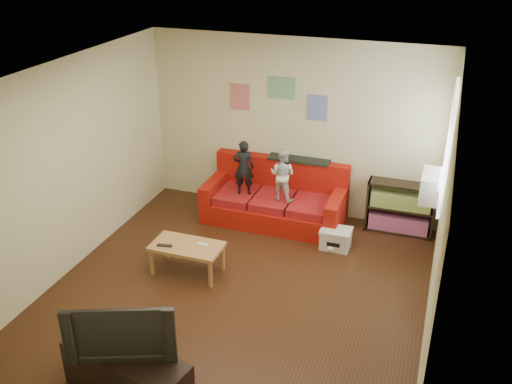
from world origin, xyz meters
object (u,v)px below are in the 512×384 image
(tv_stand, at_px, (127,374))
(sofa, at_px, (276,201))
(file_box, at_px, (336,238))
(coffee_table, at_px, (187,249))
(child_b, at_px, (282,175))
(bookshelf, at_px, (400,210))
(television, at_px, (121,329))
(child_a, at_px, (244,168))

(tv_stand, bearing_deg, sofa, 98.55)
(sofa, bearing_deg, file_box, -27.33)
(sofa, distance_m, coffee_table, 1.90)
(coffee_table, height_order, file_box, coffee_table)
(child_b, height_order, bookshelf, child_b)
(tv_stand, bearing_deg, child_b, 96.12)
(bookshelf, relative_size, television, 0.95)
(sofa, distance_m, child_a, 0.73)
(sofa, relative_size, child_b, 2.64)
(child_b, height_order, television, child_b)
(coffee_table, height_order, tv_stand, tv_stand)
(child_b, relative_size, bookshelf, 0.82)
(coffee_table, distance_m, bookshelf, 3.18)
(file_box, xyz_separation_m, television, (-1.31, -3.35, 0.63))
(bookshelf, distance_m, file_box, 1.11)
(coffee_table, bearing_deg, file_box, 36.37)
(child_b, relative_size, coffee_table, 0.87)
(file_box, bearing_deg, bookshelf, 44.93)
(coffee_table, relative_size, bookshelf, 0.94)
(file_box, bearing_deg, child_b, 157.62)
(coffee_table, xyz_separation_m, bookshelf, (2.46, 2.02, -0.01))
(child_a, relative_size, bookshelf, 0.88)
(bookshelf, height_order, tv_stand, bookshelf)
(tv_stand, bearing_deg, child_a, 105.32)
(coffee_table, relative_size, tv_stand, 0.70)
(child_b, distance_m, file_box, 1.20)
(sofa, relative_size, file_box, 4.93)
(child_b, distance_m, television, 3.75)
(sofa, distance_m, child_b, 0.57)
(child_a, distance_m, coffee_table, 1.70)
(coffee_table, xyz_separation_m, tv_stand, (0.37, -2.11, -0.11))
(child_b, relative_size, television, 0.78)
(file_box, bearing_deg, coffee_table, -143.63)
(bookshelf, xyz_separation_m, file_box, (-0.77, -0.77, -0.20))
(sofa, height_order, bookshelf, sofa)
(sofa, bearing_deg, bookshelf, 7.13)
(child_b, bearing_deg, coffee_table, 71.83)
(bookshelf, relative_size, file_box, 2.28)
(child_a, distance_m, television, 3.73)
(sofa, relative_size, television, 2.06)
(television, bearing_deg, file_box, 46.89)
(child_b, distance_m, tv_stand, 3.80)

